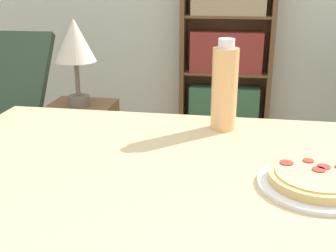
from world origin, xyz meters
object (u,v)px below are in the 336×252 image
Objects in this scene: side_table at (83,153)px; table_lamp at (75,45)px; bookshelf at (226,49)px; pizza_on_plate at (316,181)px; drink_bottle at (225,88)px.

table_lamp is at bearing 0.00° from side_table.
side_table is 1.22× the size of table_lamp.
table_lamp is at bearing -117.61° from bookshelf.
bookshelf is (-0.28, 2.53, -0.11)m from pizza_on_plate.
side_table is at bearing 0.00° from table_lamp.
bookshelf reaches higher than drink_bottle.
pizza_on_plate is at bearing -48.96° from side_table.
bookshelf is at bearing 91.61° from drink_bottle.
pizza_on_plate is 0.57× the size of table_lamp.
table_lamp reaches higher than side_table.
pizza_on_plate is at bearing -83.65° from bookshelf.
bookshelf is at bearing 62.39° from side_table.
table_lamp is (0.00, 0.00, 0.60)m from side_table.
side_table is at bearing 134.62° from drink_bottle.
table_lamp is (-0.78, 0.79, -0.00)m from drink_bottle.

